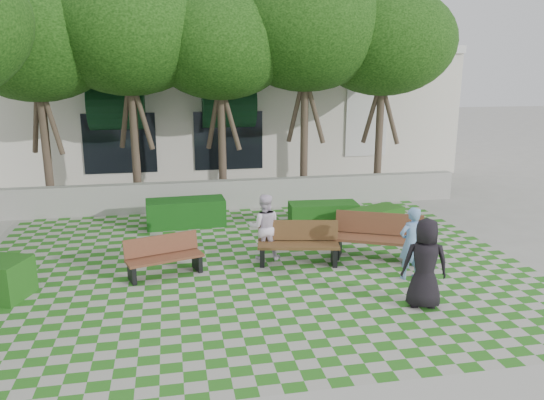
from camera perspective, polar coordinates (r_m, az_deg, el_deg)
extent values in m
plane|color=gray|center=(10.88, -1.09, -9.19)|extent=(90.00, 90.00, 0.00)
plane|color=#2B721E|center=(11.80, -1.94, -7.28)|extent=(12.00, 12.00, 0.00)
cube|color=#9E9B93|center=(16.60, -4.79, 0.61)|extent=(15.00, 0.36, 0.90)
cube|color=brown|center=(12.33, 11.30, -4.16)|extent=(2.07, 1.39, 0.07)
cube|color=brown|center=(12.52, 11.43, -2.45)|extent=(1.87, 0.96, 0.50)
cube|color=black|center=(12.47, 7.16, -5.02)|extent=(0.33, 0.55, 0.49)
cube|color=black|center=(12.42, 15.35, -5.52)|extent=(0.33, 0.55, 0.49)
cube|color=#51351B|center=(11.86, 2.85, -4.87)|extent=(1.88, 0.89, 0.06)
cube|color=#51351B|center=(12.03, 2.81, -3.24)|extent=(1.80, 0.48, 0.45)
cube|color=black|center=(11.93, -1.04, -5.92)|extent=(0.20, 0.51, 0.44)
cube|color=black|center=(12.00, 6.70, -5.89)|extent=(0.20, 0.51, 0.44)
cube|color=brown|center=(11.44, -11.43, -6.15)|extent=(1.67, 0.94, 0.05)
cube|color=brown|center=(11.57, -11.83, -4.67)|extent=(1.56, 0.59, 0.40)
cube|color=black|center=(11.35, -14.84, -7.62)|extent=(0.22, 0.45, 0.39)
cube|color=black|center=(11.72, -8.05, -6.57)|extent=(0.22, 0.45, 0.39)
cube|color=#1B4A13|center=(14.54, 10.75, -2.12)|extent=(1.90, 1.35, 0.62)
cube|color=#164B14|center=(14.82, 5.52, -1.54)|extent=(1.92, 0.88, 0.66)
cube|color=#124513|center=(14.94, -9.25, -1.35)|extent=(2.18, 0.95, 0.75)
imported|color=#759FD5|center=(11.34, 14.72, -4.53)|extent=(0.62, 0.47, 1.54)
imported|color=black|center=(10.08, 16.14, -6.57)|extent=(0.94, 0.75, 1.68)
imported|color=white|center=(12.11, -0.84, -2.90)|extent=(0.83, 0.70, 1.53)
cylinder|color=#47382B|center=(18.03, -23.11, 5.04)|extent=(0.26, 0.26, 3.64)
ellipsoid|color=#1E4C11|center=(17.88, -24.14, 15.36)|extent=(4.80, 4.80, 3.60)
cylinder|color=#47382B|center=(17.65, -14.51, 5.82)|extent=(0.26, 0.26, 3.81)
ellipsoid|color=#1E4C11|center=(17.52, -15.22, 16.89)|extent=(5.00, 5.00, 3.75)
cylinder|color=#47382B|center=(17.72, -5.38, 5.87)|extent=(0.26, 0.26, 3.58)
ellipsoid|color=#1E4C11|center=(17.55, -5.63, 16.26)|extent=(4.60, 4.60, 3.45)
cylinder|color=#47382B|center=(18.18, 3.48, 6.65)|extent=(0.26, 0.26, 3.92)
ellipsoid|color=#1E4C11|center=(18.06, 3.65, 17.72)|extent=(5.20, 5.20, 3.90)
cylinder|color=#47382B|center=(19.04, 11.42, 6.39)|extent=(0.26, 0.26, 3.70)
ellipsoid|color=#1E4C11|center=(18.90, 11.92, 16.35)|extent=(4.80, 4.80, 3.60)
cube|color=silver|center=(24.27, -4.62, 9.77)|extent=(18.00, 8.00, 5.00)
cube|color=white|center=(20.25, -3.43, 16.02)|extent=(18.00, 0.30, 0.30)
cube|color=black|center=(21.57, 10.11, 8.26)|extent=(1.40, 0.10, 2.40)
cylinder|color=#0D3219|center=(20.16, -16.32, 9.81)|extent=(3.00, 1.80, 1.80)
cube|color=black|center=(20.30, -16.04, 5.88)|extent=(2.60, 0.08, 2.20)
cylinder|color=#0D3219|center=(20.20, -4.77, 10.33)|extent=(3.00, 1.80, 1.80)
cube|color=black|center=(20.34, -4.69, 6.39)|extent=(2.60, 0.08, 2.20)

